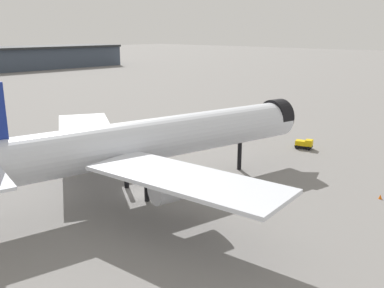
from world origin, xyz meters
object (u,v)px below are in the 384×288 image
baggage_tug_wing (304,144)px  traffic_cone_near_nose (380,197)px  traffic_cone_wingtip (230,136)px  airliner_near_gate (149,141)px

baggage_tug_wing → traffic_cone_near_nose: 25.35m
baggage_tug_wing → traffic_cone_wingtip: size_ratio=4.50×
baggage_tug_wing → traffic_cone_wingtip: 16.25m
traffic_cone_near_nose → traffic_cone_wingtip: size_ratio=0.79×
traffic_cone_near_nose → traffic_cone_wingtip: 38.18m
traffic_cone_wingtip → baggage_tug_wing: bearing=-82.2°
airliner_near_gate → traffic_cone_wingtip: size_ratio=74.05×
airliner_near_gate → traffic_cone_wingtip: 34.55m
airliner_near_gate → traffic_cone_wingtip: bearing=30.8°
airliner_near_gate → traffic_cone_near_nose: (18.28, -25.77, -7.05)m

